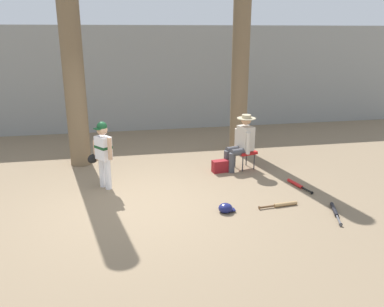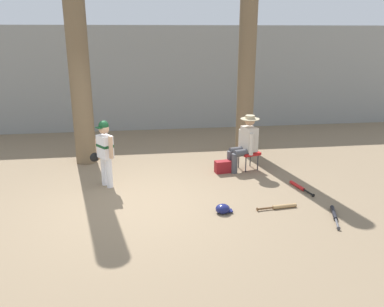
{
  "view_description": "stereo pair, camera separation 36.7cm",
  "coord_description": "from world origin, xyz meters",
  "px_view_note": "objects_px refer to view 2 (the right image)",
  "views": [
    {
      "loc": [
        -0.29,
        -6.32,
        2.89
      ],
      "look_at": [
        1.02,
        0.43,
        0.75
      ],
      "focal_mm": 36.75,
      "sensor_mm": 36.0,
      "label": 1
    },
    {
      "loc": [
        0.07,
        -6.38,
        2.89
      ],
      "look_at": [
        1.02,
        0.43,
        0.75
      ],
      "focal_mm": 36.75,
      "sensor_mm": 36.0,
      "label": 2
    }
  ],
  "objects_px": {
    "bat_wood_tan": "(281,207)",
    "bat_black_composite": "(334,214)",
    "tree_near_player": "(78,60)",
    "young_ballplayer": "(104,149)",
    "folding_stool": "(248,153)",
    "seated_spectator": "(245,141)",
    "handbag_beside_stool": "(223,167)",
    "batting_helmet_navy": "(223,209)",
    "tree_behind_spectator": "(247,59)",
    "bat_red_barrel": "(299,187)"
  },
  "relations": [
    {
      "from": "young_ballplayer",
      "to": "bat_black_composite",
      "type": "relative_size",
      "value": 1.73
    },
    {
      "from": "tree_behind_spectator",
      "to": "batting_helmet_navy",
      "type": "height_order",
      "value": "tree_behind_spectator"
    },
    {
      "from": "bat_wood_tan",
      "to": "tree_behind_spectator",
      "type": "bearing_deg",
      "value": 85.81
    },
    {
      "from": "tree_behind_spectator",
      "to": "bat_red_barrel",
      "type": "height_order",
      "value": "tree_behind_spectator"
    },
    {
      "from": "tree_near_player",
      "to": "batting_helmet_navy",
      "type": "height_order",
      "value": "tree_near_player"
    },
    {
      "from": "seated_spectator",
      "to": "bat_wood_tan",
      "type": "bearing_deg",
      "value": -86.75
    },
    {
      "from": "bat_black_composite",
      "to": "bat_wood_tan",
      "type": "height_order",
      "value": "same"
    },
    {
      "from": "bat_wood_tan",
      "to": "young_ballplayer",
      "type": "bearing_deg",
      "value": 154.16
    },
    {
      "from": "batting_helmet_navy",
      "to": "young_ballplayer",
      "type": "bearing_deg",
      "value": 143.24
    },
    {
      "from": "handbag_beside_stool",
      "to": "tree_behind_spectator",
      "type": "bearing_deg",
      "value": 60.49
    },
    {
      "from": "bat_black_composite",
      "to": "tree_behind_spectator",
      "type": "bearing_deg",
      "value": 97.46
    },
    {
      "from": "young_ballplayer",
      "to": "handbag_beside_stool",
      "type": "xyz_separation_m",
      "value": [
        2.41,
        0.43,
        -0.61
      ]
    },
    {
      "from": "tree_near_player",
      "to": "bat_red_barrel",
      "type": "relative_size",
      "value": 7.25
    },
    {
      "from": "tree_behind_spectator",
      "to": "young_ballplayer",
      "type": "relative_size",
      "value": 3.92
    },
    {
      "from": "bat_red_barrel",
      "to": "batting_helmet_navy",
      "type": "distance_m",
      "value": 1.88
    },
    {
      "from": "bat_black_composite",
      "to": "seated_spectator",
      "type": "bearing_deg",
      "value": 109.69
    },
    {
      "from": "tree_behind_spectator",
      "to": "bat_black_composite",
      "type": "xyz_separation_m",
      "value": [
        0.5,
        -3.82,
        -2.24
      ]
    },
    {
      "from": "tree_near_player",
      "to": "batting_helmet_navy",
      "type": "distance_m",
      "value": 4.57
    },
    {
      "from": "folding_stool",
      "to": "batting_helmet_navy",
      "type": "distance_m",
      "value": 2.31
    },
    {
      "from": "bat_wood_tan",
      "to": "batting_helmet_navy",
      "type": "xyz_separation_m",
      "value": [
        -1.03,
        -0.03,
        0.04
      ]
    },
    {
      "from": "tree_near_player",
      "to": "handbag_beside_stool",
      "type": "bearing_deg",
      "value": -21.07
    },
    {
      "from": "seated_spectator",
      "to": "handbag_beside_stool",
      "type": "distance_m",
      "value": 0.72
    },
    {
      "from": "bat_wood_tan",
      "to": "bat_black_composite",
      "type": "bearing_deg",
      "value": -28.57
    },
    {
      "from": "tree_near_player",
      "to": "handbag_beside_stool",
      "type": "xyz_separation_m",
      "value": [
        2.97,
        -1.14,
        -2.17
      ]
    },
    {
      "from": "bat_black_composite",
      "to": "folding_stool",
      "type": "bearing_deg",
      "value": 107.49
    },
    {
      "from": "tree_behind_spectator",
      "to": "bat_red_barrel",
      "type": "xyz_separation_m",
      "value": [
        0.4,
        -2.59,
        -2.24
      ]
    },
    {
      "from": "seated_spectator",
      "to": "bat_black_composite",
      "type": "bearing_deg",
      "value": -70.31
    },
    {
      "from": "seated_spectator",
      "to": "folding_stool",
      "type": "bearing_deg",
      "value": 16.01
    },
    {
      "from": "bat_red_barrel",
      "to": "bat_wood_tan",
      "type": "bearing_deg",
      "value": -128.64
    },
    {
      "from": "young_ballplayer",
      "to": "batting_helmet_navy",
      "type": "bearing_deg",
      "value": -36.76
    },
    {
      "from": "bat_black_composite",
      "to": "bat_wood_tan",
      "type": "bearing_deg",
      "value": 151.43
    },
    {
      "from": "tree_near_player",
      "to": "bat_red_barrel",
      "type": "height_order",
      "value": "tree_near_player"
    },
    {
      "from": "handbag_beside_stool",
      "to": "seated_spectator",
      "type": "bearing_deg",
      "value": 12.89
    },
    {
      "from": "tree_near_player",
      "to": "young_ballplayer",
      "type": "bearing_deg",
      "value": -70.46
    },
    {
      "from": "young_ballplayer",
      "to": "bat_black_composite",
      "type": "bearing_deg",
      "value": -26.39
    },
    {
      "from": "bat_red_barrel",
      "to": "batting_helmet_navy",
      "type": "relative_size",
      "value": 2.56
    },
    {
      "from": "batting_helmet_navy",
      "to": "tree_behind_spectator",
      "type": "bearing_deg",
      "value": 69.63
    },
    {
      "from": "folding_stool",
      "to": "bat_wood_tan",
      "type": "distance_m",
      "value": 2.06
    },
    {
      "from": "tree_behind_spectator",
      "to": "folding_stool",
      "type": "xyz_separation_m",
      "value": [
        -0.27,
        -1.38,
        -1.91
      ]
    },
    {
      "from": "handbag_beside_stool",
      "to": "bat_wood_tan",
      "type": "distance_m",
      "value": 1.99
    },
    {
      "from": "tree_near_player",
      "to": "bat_red_barrel",
      "type": "xyz_separation_m",
      "value": [
        4.24,
        -2.22,
        -2.27
      ]
    },
    {
      "from": "tree_behind_spectator",
      "to": "bat_black_composite",
      "type": "relative_size",
      "value": 6.77
    },
    {
      "from": "bat_red_barrel",
      "to": "tree_behind_spectator",
      "type": "bearing_deg",
      "value": 98.86
    },
    {
      "from": "tree_behind_spectator",
      "to": "folding_stool",
      "type": "distance_m",
      "value": 2.37
    },
    {
      "from": "tree_near_player",
      "to": "seated_spectator",
      "type": "xyz_separation_m",
      "value": [
        3.47,
        -1.03,
        -1.66
      ]
    },
    {
      "from": "tree_behind_spectator",
      "to": "seated_spectator",
      "type": "xyz_separation_m",
      "value": [
        -0.36,
        -1.41,
        -1.64
      ]
    },
    {
      "from": "tree_behind_spectator",
      "to": "bat_black_composite",
      "type": "distance_m",
      "value": 4.46
    },
    {
      "from": "folding_stool",
      "to": "bat_black_composite",
      "type": "relative_size",
      "value": 0.66
    },
    {
      "from": "handbag_beside_stool",
      "to": "bat_wood_tan",
      "type": "height_order",
      "value": "handbag_beside_stool"
    },
    {
      "from": "tree_near_player",
      "to": "batting_helmet_navy",
      "type": "xyz_separation_m",
      "value": [
        2.55,
        -3.06,
        -2.23
      ]
    }
  ]
}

